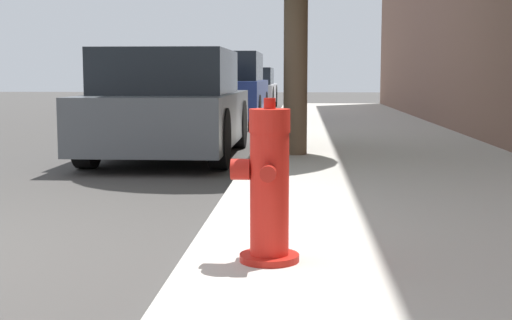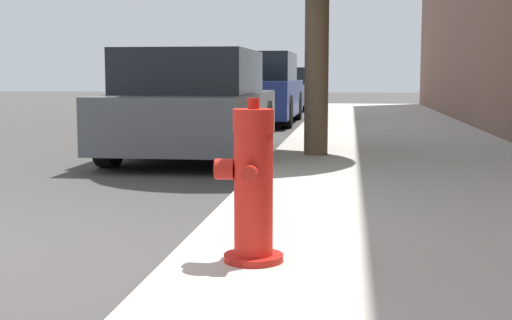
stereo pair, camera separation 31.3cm
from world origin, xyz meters
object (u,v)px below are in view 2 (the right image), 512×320
object	(u,v)px
parked_car_near	(194,105)
parked_car_mid	(258,90)
parked_car_far	(283,89)
fire_hydrant	(253,188)

from	to	relation	value
parked_car_near	parked_car_mid	world-z (taller)	parked_car_mid
parked_car_mid	parked_car_far	distance (m)	6.79
parked_car_near	fire_hydrant	bearing A→B (deg)	-74.61
fire_hydrant	parked_car_mid	xyz separation A→B (m)	(-1.51, 11.90, 0.24)
fire_hydrant	parked_car_far	distance (m)	18.76
fire_hydrant	parked_car_far	bearing A→B (deg)	94.90
fire_hydrant	parked_car_mid	distance (m)	12.00
fire_hydrant	parked_car_near	bearing A→B (deg)	105.39
parked_car_far	fire_hydrant	bearing A→B (deg)	-85.10
fire_hydrant	parked_car_near	size ratio (longest dim) A/B	0.21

